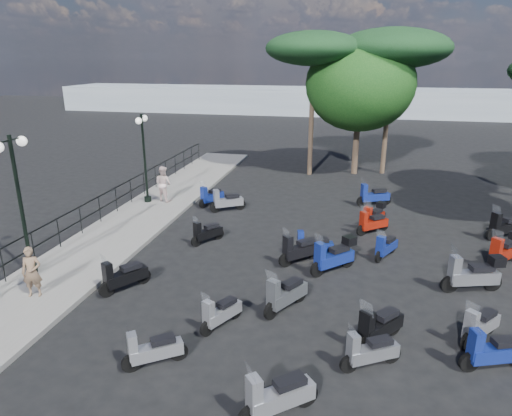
% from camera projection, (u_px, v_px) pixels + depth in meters
% --- Properties ---
extents(ground, '(120.00, 120.00, 0.00)m').
position_uv_depth(ground, '(268.00, 282.00, 14.22)').
color(ground, black).
rests_on(ground, ground).
extents(sidewalk, '(3.00, 30.00, 0.15)m').
position_uv_depth(sidewalk, '(124.00, 230.00, 18.31)').
color(sidewalk, slate).
rests_on(sidewalk, ground).
extents(railing, '(0.04, 26.04, 1.10)m').
position_uv_depth(railing, '(90.00, 210.00, 18.14)').
color(railing, black).
rests_on(railing, sidewalk).
extents(lamp_post_1, '(0.35, 1.30, 4.40)m').
position_uv_depth(lamp_post_1, '(19.00, 197.00, 13.77)').
color(lamp_post_1, black).
rests_on(lamp_post_1, sidewalk).
extents(lamp_post_2, '(0.46, 1.20, 4.11)m').
position_uv_depth(lamp_post_2, '(144.00, 153.00, 20.90)').
color(lamp_post_2, black).
rests_on(lamp_post_2, sidewalk).
extents(woman, '(0.63, 0.52, 1.50)m').
position_uv_depth(woman, '(32.00, 272.00, 12.90)').
color(woman, brown).
rests_on(woman, sidewalk).
extents(pedestrian_far, '(0.97, 0.85, 1.68)m').
position_uv_depth(pedestrian_far, '(163.00, 184.00, 21.49)').
color(pedestrian_far, beige).
rests_on(pedestrian_far, sidewalk).
extents(scooter_1, '(1.29, 0.96, 1.20)m').
position_uv_depth(scooter_1, '(153.00, 350.00, 10.25)').
color(scooter_1, black).
rests_on(scooter_1, ground).
extents(scooter_2, '(1.04, 1.46, 1.34)m').
position_uv_depth(scooter_2, '(124.00, 276.00, 13.58)').
color(scooter_2, black).
rests_on(scooter_2, ground).
extents(scooter_3, '(0.94, 1.27, 1.18)m').
position_uv_depth(scooter_3, '(207.00, 233.00, 17.08)').
color(scooter_3, black).
rests_on(scooter_3, ground).
extents(scooter_4, '(1.48, 1.01, 1.34)m').
position_uv_depth(scooter_4, '(227.00, 201.00, 20.59)').
color(scooter_4, black).
rests_on(scooter_4, ground).
extents(scooter_5, '(0.89, 1.44, 1.26)m').
position_uv_depth(scooter_5, '(211.00, 196.00, 21.43)').
color(scooter_5, black).
rests_on(scooter_5, ground).
extents(scooter_7, '(0.83, 1.37, 1.19)m').
position_uv_depth(scooter_7, '(221.00, 313.00, 11.74)').
color(scooter_7, black).
rests_on(scooter_7, ground).
extents(scooter_8, '(1.03, 1.59, 1.41)m').
position_uv_depth(scooter_8, '(285.00, 295.00, 12.49)').
color(scooter_8, black).
rests_on(scooter_8, ground).
extents(scooter_9, '(1.55, 0.63, 1.25)m').
position_uv_depth(scooter_9, '(313.00, 246.00, 15.85)').
color(scooter_9, black).
rests_on(scooter_9, ground).
extents(scooter_11, '(1.42, 1.20, 1.39)m').
position_uv_depth(scooter_11, '(277.00, 397.00, 8.76)').
color(scooter_11, black).
rests_on(scooter_11, ground).
extents(scooter_12, '(1.37, 0.90, 1.23)m').
position_uv_depth(scooter_12, '(370.00, 352.00, 10.19)').
color(scooter_12, black).
rests_on(scooter_12, ground).
extents(scooter_13, '(1.34, 1.26, 1.38)m').
position_uv_depth(scooter_13, '(300.00, 250.00, 15.39)').
color(scooter_13, black).
rests_on(scooter_13, ground).
extents(scooter_14, '(0.84, 1.36, 1.19)m').
position_uv_depth(scooter_14, '(386.00, 247.00, 15.82)').
color(scooter_14, black).
rests_on(scooter_14, ground).
extents(scooter_15, '(0.97, 1.46, 1.28)m').
position_uv_depth(scooter_15, '(374.00, 216.00, 18.60)').
color(scooter_15, black).
rests_on(scooter_15, ground).
extents(scooter_17, '(1.18, 1.44, 1.39)m').
position_uv_depth(scooter_17, '(379.00, 327.00, 11.02)').
color(scooter_17, black).
rests_on(scooter_17, ground).
extents(scooter_18, '(1.82, 0.83, 1.49)m').
position_uv_depth(scooter_18, '(473.00, 275.00, 13.49)').
color(scooter_18, black).
rests_on(scooter_18, ground).
extents(scooter_19, '(1.41, 1.42, 1.45)m').
position_uv_depth(scooter_19, '(334.00, 256.00, 14.75)').
color(scooter_19, black).
rests_on(scooter_19, ground).
extents(scooter_20, '(1.27, 1.09, 1.25)m').
position_uv_depth(scooter_20, '(372.00, 223.00, 17.99)').
color(scooter_20, black).
rests_on(scooter_20, ground).
extents(scooter_21, '(1.61, 0.90, 1.37)m').
position_uv_depth(scooter_21, '(373.00, 196.00, 21.36)').
color(scooter_21, black).
rests_on(scooter_21, ground).
extents(scooter_23, '(1.60, 0.80, 1.33)m').
position_uv_depth(scooter_23, '(494.00, 352.00, 10.13)').
color(scooter_23, black).
rests_on(scooter_23, ground).
extents(scooter_24, '(1.11, 1.26, 1.26)m').
position_uv_depth(scooter_24, '(480.00, 326.00, 11.15)').
color(scooter_24, black).
rests_on(scooter_24, ground).
extents(scooter_25, '(1.32, 1.42, 1.41)m').
position_uv_depth(scooter_25, '(504.00, 251.00, 15.22)').
color(scooter_25, black).
rests_on(scooter_25, ground).
extents(scooter_26, '(1.58, 1.11, 1.42)m').
position_uv_depth(scooter_26, '(506.00, 225.00, 17.48)').
color(scooter_26, black).
rests_on(scooter_26, ground).
extents(broadleaf_tree, '(6.20, 6.20, 7.82)m').
position_uv_depth(broadleaf_tree, '(360.00, 85.00, 25.81)').
color(broadleaf_tree, '#38281E').
rests_on(broadleaf_tree, ground).
extents(pine_0, '(6.39, 6.39, 8.24)m').
position_uv_depth(pine_0, '(393.00, 49.00, 25.27)').
color(pine_0, '#38281E').
rests_on(pine_0, ground).
extents(pine_2, '(5.38, 5.38, 8.05)m').
position_uv_depth(pine_2, '(314.00, 49.00, 24.97)').
color(pine_2, '#38281E').
rests_on(pine_2, ground).
extents(distant_hills, '(70.00, 8.00, 3.00)m').
position_uv_depth(distant_hills, '(339.00, 101.00, 55.42)').
color(distant_hills, gray).
rests_on(distant_hills, ground).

